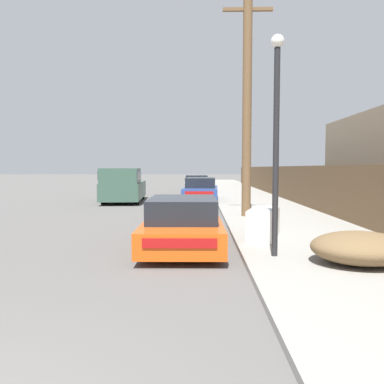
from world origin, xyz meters
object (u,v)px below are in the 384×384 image
(discarded_fridge, at_px, (264,223))
(parked_sports_car_red, at_px, (183,223))
(car_parked_mid, at_px, (201,190))
(pickup_truck, at_px, (123,186))
(pedestrian, at_px, (247,181))
(street_lamp, at_px, (276,128))
(car_parked_far, at_px, (196,185))
(brush_pile, at_px, (360,248))
(utility_pole, at_px, (247,100))

(discarded_fridge, distance_m, parked_sports_car_red, 2.09)
(car_parked_mid, distance_m, pickup_truck, 4.33)
(pedestrian, bearing_deg, street_lamp, -95.31)
(car_parked_far, bearing_deg, discarded_fridge, -85.70)
(car_parked_mid, distance_m, car_parked_far, 7.12)
(car_parked_mid, relative_size, pickup_truck, 0.87)
(car_parked_mid, relative_size, brush_pile, 2.59)
(pedestrian, bearing_deg, parked_sports_car_red, -102.48)
(parked_sports_car_red, bearing_deg, pickup_truck, 107.79)
(utility_pole, height_order, street_lamp, utility_pole)
(pickup_truck, relative_size, brush_pile, 2.99)
(street_lamp, relative_size, pedestrian, 2.50)
(pedestrian, bearing_deg, discarded_fridge, -95.57)
(brush_pile, bearing_deg, discarded_fridge, 117.74)
(discarded_fridge, xyz_separation_m, utility_pole, (0.08, 4.37, 3.87))
(discarded_fridge, distance_m, car_parked_far, 18.71)
(car_parked_mid, height_order, pedestrian, pedestrian)
(discarded_fridge, distance_m, utility_pole, 5.84)
(street_lamp, distance_m, pedestrian, 17.84)
(pedestrian, bearing_deg, car_parked_mid, -126.54)
(discarded_fridge, bearing_deg, car_parked_far, 113.51)
(brush_pile, xyz_separation_m, pedestrian, (0.17, 18.29, 0.61))
(street_lamp, bearing_deg, pedestrian, 84.69)
(car_parked_far, distance_m, brush_pile, 21.45)
(car_parked_mid, bearing_deg, car_parked_far, 95.19)
(discarded_fridge, distance_m, brush_pile, 2.92)
(car_parked_far, bearing_deg, brush_pile, -82.80)
(car_parked_far, height_order, pedestrian, pedestrian)
(parked_sports_car_red, relative_size, brush_pile, 2.58)
(pickup_truck, distance_m, pedestrian, 8.80)
(pedestrian, bearing_deg, car_parked_far, 139.94)
(utility_pole, xyz_separation_m, pedestrian, (1.45, 11.34, -3.34))
(car_parked_far, bearing_deg, car_parked_mid, -88.86)
(car_parked_mid, relative_size, car_parked_far, 1.07)
(parked_sports_car_red, relative_size, street_lamp, 1.07)
(car_parked_far, xyz_separation_m, utility_pole, (2.01, -14.24, 3.74))
(discarded_fridge, xyz_separation_m, car_parked_far, (-1.93, 18.61, 0.13))
(discarded_fridge, relative_size, car_parked_mid, 0.38)
(car_parked_far, height_order, utility_pole, utility_pole)
(car_parked_far, relative_size, utility_pole, 0.53)
(street_lamp, bearing_deg, pickup_truck, 114.03)
(discarded_fridge, xyz_separation_m, pedestrian, (1.53, 15.71, 0.53))
(pickup_truck, xyz_separation_m, utility_pole, (5.95, -6.57, 3.43))
(car_parked_mid, bearing_deg, utility_pole, -74.41)
(utility_pole, bearing_deg, car_parked_far, 98.02)
(pickup_truck, relative_size, pedestrian, 3.09)
(street_lamp, bearing_deg, utility_pole, 88.26)
(pickup_truck, xyz_separation_m, brush_pile, (7.23, -13.53, -0.51))
(brush_pile, bearing_deg, pickup_truck, 118.13)
(discarded_fridge, relative_size, pickup_truck, 0.33)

